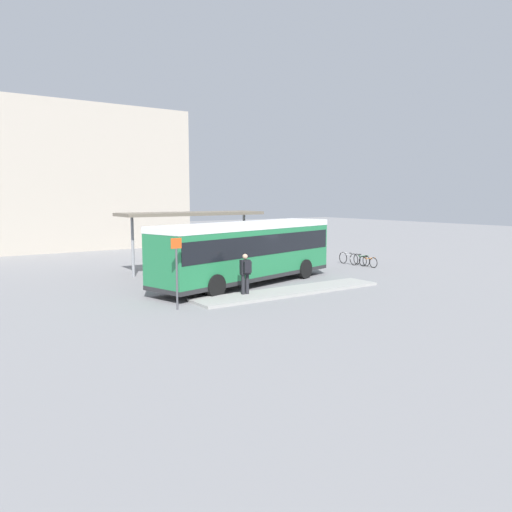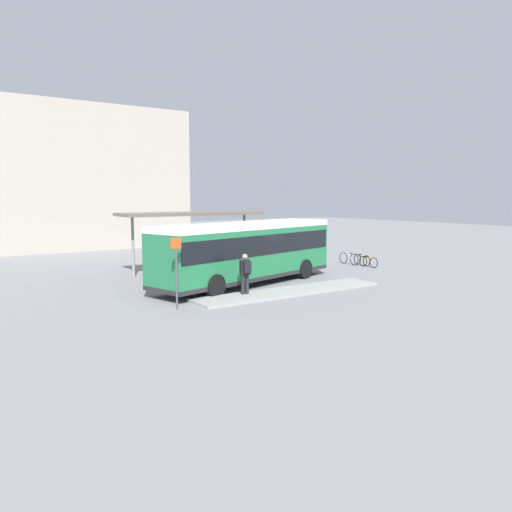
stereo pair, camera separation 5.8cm
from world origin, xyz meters
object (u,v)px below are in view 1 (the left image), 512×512
object	(u,v)px
bicycle_green	(362,260)
bicycle_orange	(368,262)
city_bus	(247,248)
bicycle_white	(348,258)
platform_sign	(177,270)
pedestrian_waiting	(246,271)

from	to	relation	value
bicycle_green	bicycle_orange	bearing A→B (deg)	-8.83
city_bus	bicycle_white	distance (m)	9.98
platform_sign	bicycle_white	bearing A→B (deg)	20.69
bicycle_orange	bicycle_white	size ratio (longest dim) A/B	0.85
bicycle_orange	bicycle_white	distance (m)	1.59
bicycle_orange	platform_sign	bearing A→B (deg)	-74.85
bicycle_white	platform_sign	bearing A→B (deg)	113.98
pedestrian_waiting	platform_sign	distance (m)	3.63
bicycle_green	platform_sign	world-z (taller)	platform_sign
city_bus	bicycle_orange	world-z (taller)	city_bus
bicycle_white	platform_sign	world-z (taller)	platform_sign
bicycle_orange	bicycle_green	size ratio (longest dim) A/B	0.93
bicycle_orange	platform_sign	distance (m)	15.64
pedestrian_waiting	platform_sign	world-z (taller)	platform_sign
pedestrian_waiting	bicycle_orange	bearing A→B (deg)	-64.90
platform_sign	bicycle_orange	bearing A→B (deg)	15.07
city_bus	pedestrian_waiting	distance (m)	3.23
city_bus	bicycle_white	bearing A→B (deg)	-0.54
bicycle_orange	pedestrian_waiting	bearing A→B (deg)	-73.03
city_bus	bicycle_orange	xyz separation A→B (m)	(9.69, 0.90, -1.48)
city_bus	bicycle_green	world-z (taller)	city_bus
bicycle_white	pedestrian_waiting	bearing A→B (deg)	117.34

